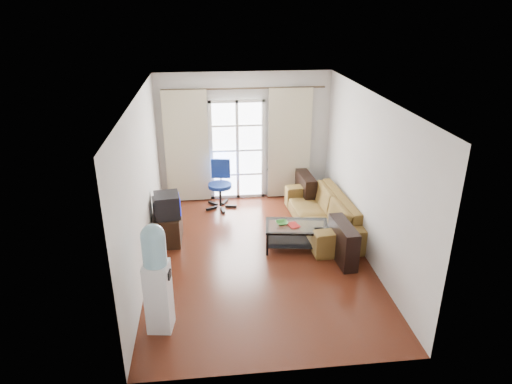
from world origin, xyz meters
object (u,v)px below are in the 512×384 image
sofa (322,212)px  water_cooler (157,276)px  tv_stand (168,228)px  task_chair (220,194)px  coffee_table (297,233)px  crt_tv (166,205)px

sofa → water_cooler: water_cooler is taller
tv_stand → task_chair: size_ratio=0.71×
coffee_table → water_cooler: size_ratio=0.76×
crt_tv → task_chair: bearing=47.5°
coffee_table → crt_tv: crt_tv is taller
coffee_table → water_cooler: 2.93m
tv_stand → task_chair: task_chair is taller
coffee_table → tv_stand: size_ratio=1.65×
coffee_table → crt_tv: (-2.23, 0.44, 0.44)m
crt_tv → water_cooler: (0.05, -2.33, 0.08)m
sofa → tv_stand: bearing=-90.0°
tv_stand → sofa: bearing=4.9°
sofa → tv_stand: size_ratio=3.33×
sofa → coffee_table: bearing=-45.6°
tv_stand → crt_tv: (0.00, -0.06, 0.47)m
sofa → crt_tv: 2.88m
tv_stand → water_cooler: size_ratio=0.46×
coffee_table → task_chair: size_ratio=1.17×
water_cooler → crt_tv: bearing=99.2°
crt_tv → task_chair: size_ratio=0.51×
task_chair → water_cooler: water_cooler is taller
crt_tv → sofa: bearing=-3.1°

